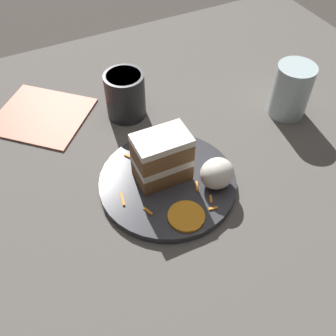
{
  "coord_description": "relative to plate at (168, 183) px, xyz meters",
  "views": [
    {
      "loc": [
        0.25,
        0.4,
        0.57
      ],
      "look_at": [
        0.06,
        0.0,
        0.08
      ],
      "focal_mm": 42.0,
      "sensor_mm": 36.0,
      "label": 1
    }
  ],
  "objects": [
    {
      "name": "ground_plane",
      "position": [
        -0.06,
        -0.0,
        -0.04
      ],
      "size": [
        6.0,
        6.0,
        0.0
      ],
      "primitive_type": "plane",
      "color": "#38332D",
      "rests_on": "ground"
    },
    {
      "name": "dining_table",
      "position": [
        -0.06,
        -0.0,
        -0.02
      ],
      "size": [
        1.19,
        1.09,
        0.03
      ],
      "primitive_type": "cube",
      "color": "#56514C",
      "rests_on": "ground"
    },
    {
      "name": "plate",
      "position": [
        0.0,
        0.0,
        0.0
      ],
      "size": [
        0.24,
        0.24,
        0.01
      ],
      "primitive_type": "cylinder",
      "color": "#333338",
      "rests_on": "dining_table"
    },
    {
      "name": "cake_slice",
      "position": [
        0.0,
        -0.01,
        0.05
      ],
      "size": [
        0.09,
        0.06,
        0.09
      ],
      "rotation": [
        0.0,
        0.0,
        1.55
      ],
      "color": "brown",
      "rests_on": "plate"
    },
    {
      "name": "cream_dollop",
      "position": [
        -0.07,
        0.04,
        0.03
      ],
      "size": [
        0.06,
        0.05,
        0.06
      ],
      "primitive_type": "ellipsoid",
      "color": "white",
      "rests_on": "plate"
    },
    {
      "name": "orange_garnish",
      "position": [
        0.01,
        0.08,
        0.01
      ],
      "size": [
        0.06,
        0.06,
        0.01
      ],
      "primitive_type": "cylinder",
      "color": "orange",
      "rests_on": "plate"
    },
    {
      "name": "carrot_shreds_scatter",
      "position": [
        0.02,
        0.02,
        0.01
      ],
      "size": [
        0.14,
        0.18,
        0.0
      ],
      "color": "orange",
      "rests_on": "plate"
    },
    {
      "name": "drinking_glass",
      "position": [
        -0.31,
        -0.07,
        0.04
      ],
      "size": [
        0.08,
        0.08,
        0.11
      ],
      "color": "silver",
      "rests_on": "dining_table"
    },
    {
      "name": "coffee_mug",
      "position": [
        -0.01,
        -0.21,
        0.05
      ],
      "size": [
        0.08,
        0.08,
        0.1
      ],
      "color": "#232328",
      "rests_on": "dining_table"
    },
    {
      "name": "menu_card",
      "position": [
        0.15,
        -0.28,
        -0.0
      ],
      "size": [
        0.25,
        0.24,
        0.0
      ],
      "primitive_type": "cube",
      "rotation": [
        0.0,
        0.0,
        0.82
      ],
      "color": "#B2664C",
      "rests_on": "dining_table"
    }
  ]
}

